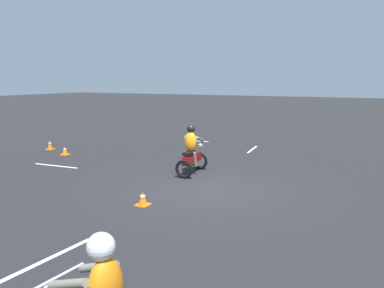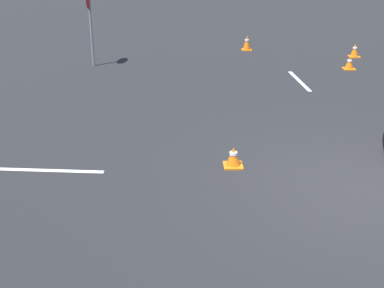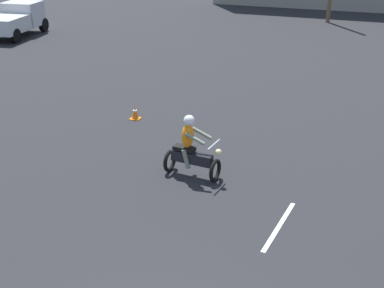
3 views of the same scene
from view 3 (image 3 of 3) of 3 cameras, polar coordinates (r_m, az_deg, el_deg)
motorcycle_rider_background at (r=13.53m, az=-0.13°, el=-0.65°), size 1.54×0.79×1.66m
pickup_truck at (r=31.53m, az=-18.36°, el=12.52°), size 2.42×4.34×1.73m
traffic_cone_mid_center at (r=17.68m, az=-6.09°, el=3.30°), size 0.32×0.32×0.43m
lane_stripe_n at (r=11.88m, az=9.28°, el=-8.61°), size 0.31×2.19×0.01m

